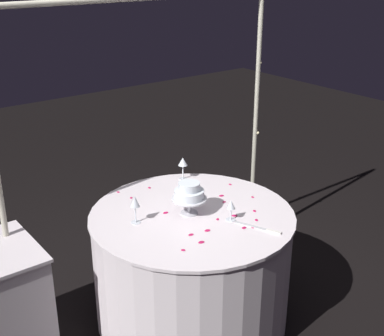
{
  "coord_description": "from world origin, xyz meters",
  "views": [
    {
      "loc": [
        -1.78,
        -2.31,
        2.29
      ],
      "look_at": [
        0.0,
        0.0,
        1.09
      ],
      "focal_mm": 48.73,
      "sensor_mm": 36.0,
      "label": 1
    }
  ],
  "objects_px": {
    "tiered_cake": "(189,193)",
    "wine_glass_1": "(135,203)",
    "main_table": "(192,266)",
    "cake_knife": "(261,228)",
    "wine_glass_0": "(231,206)",
    "decorative_arch": "(146,107)",
    "wine_glass_2": "(183,163)"
  },
  "relations": [
    {
      "from": "main_table",
      "to": "wine_glass_0",
      "type": "height_order",
      "value": "wine_glass_0"
    },
    {
      "from": "decorative_arch",
      "to": "wine_glass_1",
      "type": "bearing_deg",
      "value": -132.25
    },
    {
      "from": "decorative_arch",
      "to": "tiered_cake",
      "type": "relative_size",
      "value": 9.4
    },
    {
      "from": "wine_glass_2",
      "to": "tiered_cake",
      "type": "bearing_deg",
      "value": -122.43
    },
    {
      "from": "decorative_arch",
      "to": "wine_glass_2",
      "type": "bearing_deg",
      "value": -4.06
    },
    {
      "from": "wine_glass_1",
      "to": "decorative_arch",
      "type": "bearing_deg",
      "value": 47.75
    },
    {
      "from": "main_table",
      "to": "cake_knife",
      "type": "bearing_deg",
      "value": -63.55
    },
    {
      "from": "decorative_arch",
      "to": "wine_glass_2",
      "type": "relative_size",
      "value": 12.48
    },
    {
      "from": "main_table",
      "to": "wine_glass_1",
      "type": "relative_size",
      "value": 7.19
    },
    {
      "from": "tiered_cake",
      "to": "wine_glass_0",
      "type": "relative_size",
      "value": 1.63
    },
    {
      "from": "wine_glass_2",
      "to": "cake_knife",
      "type": "distance_m",
      "value": 0.89
    },
    {
      "from": "decorative_arch",
      "to": "main_table",
      "type": "distance_m",
      "value": 1.09
    },
    {
      "from": "wine_glass_1",
      "to": "wine_glass_2",
      "type": "height_order",
      "value": "wine_glass_1"
    },
    {
      "from": "wine_glass_1",
      "to": "cake_knife",
      "type": "xyz_separation_m",
      "value": [
        0.55,
        -0.52,
        -0.13
      ]
    },
    {
      "from": "tiered_cake",
      "to": "wine_glass_1",
      "type": "height_order",
      "value": "tiered_cake"
    },
    {
      "from": "tiered_cake",
      "to": "wine_glass_2",
      "type": "relative_size",
      "value": 1.33
    },
    {
      "from": "tiered_cake",
      "to": "wine_glass_2",
      "type": "height_order",
      "value": "tiered_cake"
    },
    {
      "from": "tiered_cake",
      "to": "wine_glass_1",
      "type": "distance_m",
      "value": 0.35
    },
    {
      "from": "main_table",
      "to": "wine_glass_2",
      "type": "relative_size",
      "value": 7.83
    },
    {
      "from": "main_table",
      "to": "wine_glass_2",
      "type": "height_order",
      "value": "wine_glass_2"
    },
    {
      "from": "wine_glass_1",
      "to": "main_table",
      "type": "bearing_deg",
      "value": -18.28
    },
    {
      "from": "wine_glass_0",
      "to": "wine_glass_2",
      "type": "xyz_separation_m",
      "value": [
        0.14,
        0.68,
        0.03
      ]
    },
    {
      "from": "tiered_cake",
      "to": "wine_glass_2",
      "type": "distance_m",
      "value": 0.55
    },
    {
      "from": "tiered_cake",
      "to": "cake_knife",
      "type": "height_order",
      "value": "tiered_cake"
    },
    {
      "from": "wine_glass_0",
      "to": "wine_glass_2",
      "type": "bearing_deg",
      "value": 78.12
    },
    {
      "from": "tiered_cake",
      "to": "wine_glass_0",
      "type": "distance_m",
      "value": 0.27
    },
    {
      "from": "main_table",
      "to": "cake_knife",
      "type": "xyz_separation_m",
      "value": [
        0.2,
        -0.41,
        0.39
      ]
    },
    {
      "from": "main_table",
      "to": "wine_glass_0",
      "type": "xyz_separation_m",
      "value": [
        0.14,
        -0.21,
        0.49
      ]
    },
    {
      "from": "cake_knife",
      "to": "wine_glass_2",
      "type": "bearing_deg",
      "value": 84.97
    },
    {
      "from": "decorative_arch",
      "to": "wine_glass_1",
      "type": "relative_size",
      "value": 11.46
    },
    {
      "from": "main_table",
      "to": "wine_glass_1",
      "type": "height_order",
      "value": "wine_glass_1"
    },
    {
      "from": "decorative_arch",
      "to": "cake_knife",
      "type": "height_order",
      "value": "decorative_arch"
    }
  ]
}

